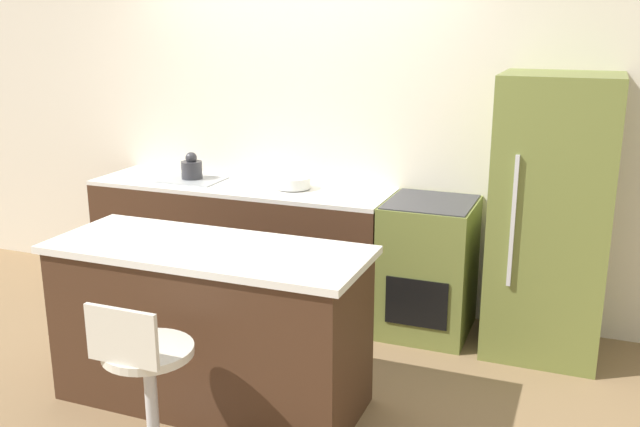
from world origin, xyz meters
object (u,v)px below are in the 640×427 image
at_px(oven_range, 428,267).
at_px(kettle, 192,168).
at_px(stool_chair, 147,385).
at_px(refrigerator, 551,218).
at_px(mixing_bowl, 293,182).

height_order(oven_range, kettle, kettle).
bearing_deg(kettle, stool_chair, -64.56).
relative_size(oven_range, kettle, 4.58).
bearing_deg(refrigerator, oven_range, 179.24).
height_order(refrigerator, kettle, refrigerator).
height_order(refrigerator, stool_chair, refrigerator).
height_order(refrigerator, mixing_bowl, refrigerator).
bearing_deg(oven_range, kettle, 179.15).
height_order(stool_chair, kettle, kettle).
xyz_separation_m(refrigerator, stool_chair, (-1.61, -2.02, -0.44)).
xyz_separation_m(oven_range, stool_chair, (-0.85, -2.03, -0.01)).
bearing_deg(refrigerator, mixing_bowl, 178.78).
bearing_deg(kettle, oven_range, -0.85).
distance_m(stool_chair, mixing_bowl, 2.13).
distance_m(oven_range, refrigerator, 0.87).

